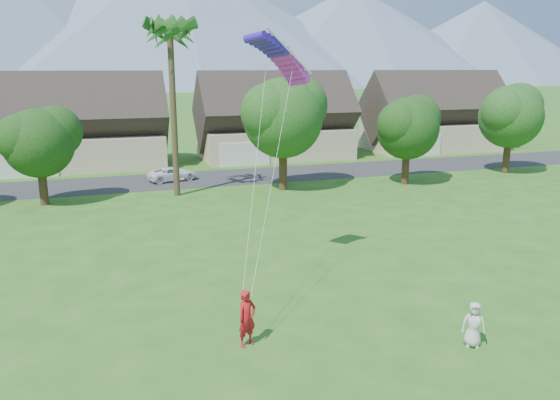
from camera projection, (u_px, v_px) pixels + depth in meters
name	position (u px, v px, depth m)	size (l,w,h in m)	color
street	(193.00, 179.00, 45.69)	(90.00, 7.00, 0.01)	#2D2D30
kite_flyer	(247.00, 318.00, 18.24)	(0.72, 0.47, 1.97)	red
watcher	(474.00, 324.00, 18.22)	(0.77, 0.50, 1.57)	silver
parked_car	(172.00, 174.00, 45.06)	(1.87, 4.06, 1.13)	white
mountain_ridge	(136.00, 23.00, 250.99)	(540.00, 240.00, 70.00)	slate
houses_row	(182.00, 127.00, 53.34)	(72.75, 8.19, 8.86)	beige
tree_row	(188.00, 129.00, 38.56)	(62.27, 6.67, 8.45)	#47301C
fan_palm	(170.00, 27.00, 37.21)	(3.00, 3.00, 13.80)	#4C3D26
parafoil_kite	(280.00, 54.00, 22.85)	(3.66, 1.67, 0.50)	#3818B4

